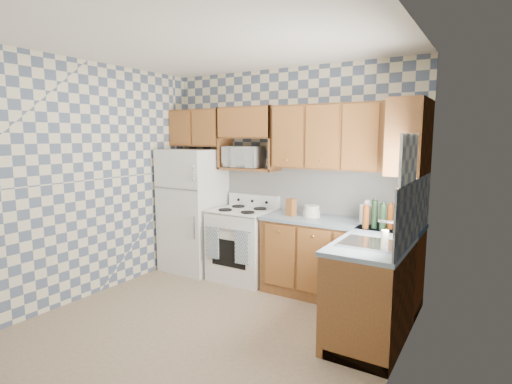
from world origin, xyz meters
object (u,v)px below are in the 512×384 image
Objects in this scene: stove_body at (243,245)px; microwave at (244,157)px; refrigerator at (193,210)px; electric_kettle at (367,214)px.

stove_body is 1.15m from microwave.
electric_kettle is (2.40, 0.04, 0.18)m from refrigerator.
microwave is (0.72, 0.19, 0.75)m from refrigerator.
refrigerator is 0.89m from stove_body.
microwave is 1.79m from electric_kettle.
electric_kettle is (1.60, 0.01, 0.57)m from stove_body.
stove_body is 1.70m from electric_kettle.
microwave is 2.48× the size of electric_kettle.
stove_body is 4.42× the size of electric_kettle.
electric_kettle is at bearing 0.40° from stove_body.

